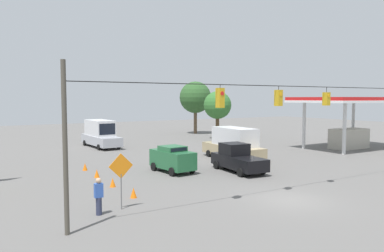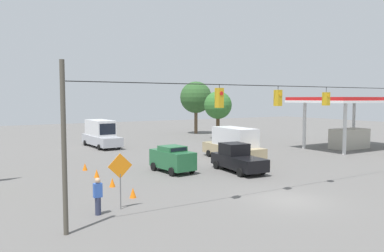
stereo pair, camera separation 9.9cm
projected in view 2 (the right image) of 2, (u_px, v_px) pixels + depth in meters
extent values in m
plane|color=#605E5B|center=(288.00, 200.00, 20.51)|extent=(140.00, 140.00, 0.00)
cylinder|color=#4C473D|center=(64.00, 148.00, 15.07)|extent=(0.20, 0.20, 7.12)
cylinder|color=black|center=(278.00, 86.00, 20.84)|extent=(23.26, 0.04, 0.04)
cube|color=gold|center=(326.00, 99.00, 22.94)|extent=(0.32, 0.36, 0.81)
cylinder|color=black|center=(326.00, 90.00, 22.90)|extent=(0.03, 0.03, 0.32)
cylinder|color=orange|center=(329.00, 96.00, 22.77)|extent=(0.20, 0.02, 0.20)
cube|color=gold|center=(278.00, 98.00, 20.89)|extent=(0.32, 0.36, 0.90)
cylinder|color=black|center=(278.00, 88.00, 20.85)|extent=(0.03, 0.03, 0.22)
cylinder|color=orange|center=(280.00, 94.00, 20.71)|extent=(0.20, 0.02, 0.20)
cube|color=gold|center=(219.00, 98.00, 18.83)|extent=(0.32, 0.36, 1.00)
cylinder|color=black|center=(219.00, 86.00, 18.79)|extent=(0.03, 0.03, 0.17)
cylinder|color=red|center=(221.00, 93.00, 18.66)|extent=(0.20, 0.02, 0.20)
cube|color=tan|center=(232.00, 150.00, 34.18)|extent=(2.59, 7.29, 1.00)
cube|color=silver|center=(235.00, 137.00, 33.77)|extent=(2.29, 4.69, 1.61)
cube|color=black|center=(221.00, 134.00, 35.80)|extent=(1.79, 0.11, 1.13)
cylinder|color=black|center=(228.00, 152.00, 36.80)|extent=(0.25, 0.65, 0.64)
cylinder|color=black|center=(209.00, 153.00, 35.74)|extent=(0.25, 0.65, 0.64)
cylinder|color=black|center=(258.00, 159.00, 32.69)|extent=(0.25, 0.65, 0.64)
cylinder|color=black|center=(237.00, 161.00, 31.64)|extent=(0.25, 0.65, 0.64)
cube|color=#236038|center=(172.00, 159.00, 28.29)|extent=(2.13, 4.05, 1.31)
cube|color=#236038|center=(172.00, 148.00, 28.23)|extent=(1.78, 1.86, 0.36)
cube|color=black|center=(179.00, 150.00, 27.53)|extent=(1.40, 0.16, 0.25)
cylinder|color=black|center=(172.00, 172.00, 26.80)|extent=(0.28, 0.66, 0.64)
cylinder|color=black|center=(192.00, 169.00, 27.85)|extent=(0.28, 0.66, 0.64)
cylinder|color=black|center=(154.00, 167.00, 28.83)|extent=(0.28, 0.66, 0.64)
cylinder|color=black|center=(173.00, 164.00, 29.88)|extent=(0.28, 0.66, 0.64)
cube|color=#A8AAB2|center=(101.00, 140.00, 42.80)|extent=(2.63, 7.41, 1.00)
cube|color=silver|center=(100.00, 128.00, 43.00)|extent=(2.32, 4.77, 1.77)
cube|color=black|center=(108.00, 129.00, 41.06)|extent=(1.82, 0.11, 1.24)
cylinder|color=black|center=(99.00, 147.00, 40.24)|extent=(0.25, 0.65, 0.64)
cylinder|color=black|center=(119.00, 146.00, 41.50)|extent=(0.25, 0.65, 0.64)
cylinder|color=black|center=(85.00, 143.00, 44.18)|extent=(0.25, 0.65, 0.64)
cylinder|color=black|center=(104.00, 142.00, 45.44)|extent=(0.25, 0.65, 0.64)
cube|color=black|center=(238.00, 162.00, 28.44)|extent=(2.34, 5.32, 0.90)
cube|color=black|center=(234.00, 149.00, 28.93)|extent=(1.92, 2.00, 0.90)
cube|color=black|center=(228.00, 147.00, 29.77)|extent=(1.54, 0.14, 0.63)
cylinder|color=black|center=(237.00, 163.00, 30.40)|extent=(0.27, 0.66, 0.64)
cylinder|color=black|center=(216.00, 165.00, 29.55)|extent=(0.27, 0.66, 0.64)
cylinder|color=black|center=(262.00, 170.00, 27.39)|extent=(0.27, 0.66, 0.64)
cylinder|color=black|center=(240.00, 172.00, 26.54)|extent=(0.27, 0.66, 0.64)
cone|color=orange|center=(133.00, 193.00, 20.99)|extent=(0.38, 0.38, 0.58)
cone|color=orange|center=(112.00, 182.00, 23.55)|extent=(0.38, 0.38, 0.58)
cone|color=orange|center=(97.00, 173.00, 26.37)|extent=(0.38, 0.38, 0.58)
cone|color=orange|center=(85.00, 167.00, 28.97)|extent=(0.38, 0.38, 0.58)
cube|color=red|center=(351.00, 99.00, 41.27)|extent=(12.32, 7.43, 0.35)
cube|color=white|center=(350.00, 101.00, 41.29)|extent=(12.42, 7.53, 0.24)
cylinder|color=silver|center=(354.00, 122.00, 45.91)|extent=(0.36, 0.36, 5.36)
cylinder|color=silver|center=(304.00, 124.00, 41.49)|extent=(0.36, 0.36, 5.36)
cylinder|color=silver|center=(345.00, 128.00, 37.04)|extent=(0.36, 0.36, 5.36)
cube|color=#B2AD9E|center=(349.00, 139.00, 41.59)|extent=(4.31, 2.23, 2.20)
cylinder|color=slate|center=(120.00, 192.00, 18.77)|extent=(0.06, 0.06, 1.80)
cube|color=orange|center=(120.00, 166.00, 18.68)|extent=(1.27, 0.04, 1.27)
cylinder|color=#2D334C|center=(98.00, 206.00, 17.89)|extent=(0.28, 0.28, 0.86)
cube|color=#3359B2|center=(98.00, 190.00, 17.83)|extent=(0.40, 0.24, 0.68)
sphere|color=tan|center=(98.00, 181.00, 17.80)|extent=(0.27, 0.27, 0.27)
cylinder|color=brown|center=(196.00, 120.00, 59.08)|extent=(0.52, 0.52, 4.38)
sphere|color=#2D5628|center=(196.00, 97.00, 58.82)|extent=(4.98, 4.98, 4.98)
cylinder|color=#4C3823|center=(218.00, 126.00, 51.34)|extent=(0.50, 0.50, 3.61)
sphere|color=#336B2D|center=(218.00, 105.00, 51.13)|extent=(3.80, 3.80, 3.80)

